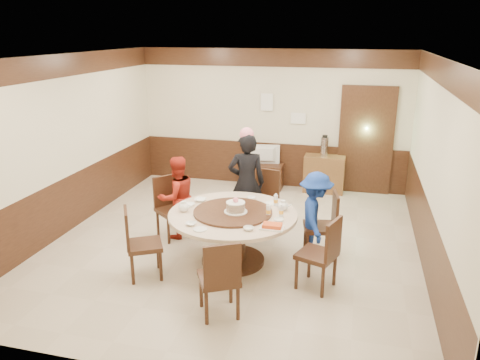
% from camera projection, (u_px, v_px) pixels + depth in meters
% --- Properties ---
extents(room, '(6.00, 6.04, 2.84)m').
position_uv_depth(room, '(235.00, 176.00, 6.94)').
color(room, beige).
rests_on(room, ground).
extents(banquet_table, '(1.77, 1.77, 0.78)m').
position_uv_depth(banquet_table, '(233.00, 227.00, 6.49)').
color(banquet_table, '#361D11').
rests_on(banquet_table, ground).
extents(chair_0, '(0.53, 0.52, 0.97)m').
position_uv_depth(chair_0, '(320.00, 237.00, 6.74)').
color(chair_0, '#361D11').
rests_on(chair_0, ground).
extents(chair_1, '(0.53, 0.54, 0.97)m').
position_uv_depth(chair_1, '(263.00, 211.00, 7.71)').
color(chair_1, '#361D11').
rests_on(chair_1, ground).
extents(chair_2, '(0.62, 0.62, 0.97)m').
position_uv_depth(chair_2, '(172.00, 219.00, 7.38)').
color(chair_2, '#361D11').
rests_on(chair_2, ground).
extents(chair_3, '(0.60, 0.60, 0.97)m').
position_uv_depth(chair_3, '(144.00, 255.00, 6.18)').
color(chair_3, '#361D11').
rests_on(chair_3, ground).
extents(chair_4, '(0.60, 0.60, 0.97)m').
position_uv_depth(chair_4, '(219.00, 291.00, 5.34)').
color(chair_4, '#361D11').
rests_on(chair_4, ground).
extents(chair_5, '(0.57, 0.56, 0.97)m').
position_uv_depth(chair_5, '(318.00, 266.00, 5.91)').
color(chair_5, '#361D11').
rests_on(chair_5, ground).
extents(person_standing, '(0.68, 0.54, 1.63)m').
position_uv_depth(person_standing, '(246.00, 183.00, 7.47)').
color(person_standing, black).
rests_on(person_standing, ground).
extents(person_red, '(0.79, 0.81, 1.31)m').
position_uv_depth(person_red, '(177.00, 197.00, 7.29)').
color(person_red, '#A22315').
rests_on(person_red, ground).
extents(person_blue, '(0.60, 0.89, 1.28)m').
position_uv_depth(person_blue, '(315.00, 216.00, 6.61)').
color(person_blue, navy).
rests_on(person_blue, ground).
extents(birthday_cake, '(0.32, 0.32, 0.21)m').
position_uv_depth(birthday_cake, '(236.00, 207.00, 6.35)').
color(birthday_cake, white).
rests_on(birthday_cake, banquet_table).
extents(teapot_left, '(0.17, 0.15, 0.13)m').
position_uv_depth(teapot_left, '(184.00, 207.00, 6.46)').
color(teapot_left, white).
rests_on(teapot_left, banquet_table).
extents(teapot_right, '(0.17, 0.15, 0.13)m').
position_uv_depth(teapot_right, '(283.00, 206.00, 6.50)').
color(teapot_right, white).
rests_on(teapot_right, banquet_table).
extents(bowl_0, '(0.17, 0.17, 0.04)m').
position_uv_depth(bowl_0, '(200.00, 200.00, 6.85)').
color(bowl_0, white).
rests_on(bowl_0, banquet_table).
extents(bowl_1, '(0.13, 0.13, 0.04)m').
position_uv_depth(bowl_1, '(249.00, 229.00, 5.86)').
color(bowl_1, white).
rests_on(bowl_1, banquet_table).
extents(bowl_2, '(0.13, 0.13, 0.03)m').
position_uv_depth(bowl_2, '(191.00, 224.00, 6.02)').
color(bowl_2, white).
rests_on(bowl_2, banquet_table).
extents(bowl_3, '(0.14, 0.14, 0.04)m').
position_uv_depth(bowl_3, '(279.00, 220.00, 6.12)').
color(bowl_3, white).
rests_on(bowl_3, banquet_table).
extents(bowl_4, '(0.15, 0.15, 0.04)m').
position_uv_depth(bowl_4, '(189.00, 205.00, 6.67)').
color(bowl_4, white).
rests_on(bowl_4, banquet_table).
extents(bowl_5, '(0.13, 0.13, 0.04)m').
position_uv_depth(bowl_5, '(251.00, 198.00, 6.93)').
color(bowl_5, white).
rests_on(bowl_5, banquet_table).
extents(saucer_near, '(0.18, 0.18, 0.01)m').
position_uv_depth(saucer_near, '(200.00, 229.00, 5.88)').
color(saucer_near, white).
rests_on(saucer_near, banquet_table).
extents(saucer_far, '(0.18, 0.18, 0.01)m').
position_uv_depth(saucer_far, '(272.00, 203.00, 6.78)').
color(saucer_far, white).
rests_on(saucer_far, banquet_table).
extents(shrimp_platter, '(0.30, 0.20, 0.06)m').
position_uv_depth(shrimp_platter, '(272.00, 226.00, 5.91)').
color(shrimp_platter, white).
rests_on(shrimp_platter, banquet_table).
extents(bottle_0, '(0.06, 0.06, 0.16)m').
position_uv_depth(bottle_0, '(268.00, 211.00, 6.28)').
color(bottle_0, white).
rests_on(bottle_0, banquet_table).
extents(bottle_1, '(0.06, 0.06, 0.16)m').
position_uv_depth(bottle_1, '(281.00, 211.00, 6.26)').
color(bottle_1, white).
rests_on(bottle_1, banquet_table).
extents(bottle_2, '(0.06, 0.06, 0.16)m').
position_uv_depth(bottle_2, '(276.00, 200.00, 6.66)').
color(bottle_2, white).
rests_on(bottle_2, banquet_table).
extents(tv_stand, '(0.85, 0.45, 0.50)m').
position_uv_depth(tv_stand, '(262.00, 176.00, 9.74)').
color(tv_stand, '#361D11').
rests_on(tv_stand, ground).
extents(television, '(0.70, 0.17, 0.40)m').
position_uv_depth(television, '(263.00, 155.00, 9.61)').
color(television, gray).
rests_on(television, tv_stand).
extents(side_cabinet, '(0.80, 0.40, 0.75)m').
position_uv_depth(side_cabinet, '(324.00, 174.00, 9.44)').
color(side_cabinet, brown).
rests_on(side_cabinet, ground).
extents(thermos, '(0.15, 0.15, 0.38)m').
position_uv_depth(thermos, '(324.00, 147.00, 9.27)').
color(thermos, silver).
rests_on(thermos, side_cabinet).
extents(notice_left, '(0.25, 0.00, 0.35)m').
position_uv_depth(notice_left, '(267.00, 102.00, 9.47)').
color(notice_left, white).
rests_on(notice_left, room).
extents(notice_right, '(0.30, 0.00, 0.22)m').
position_uv_depth(notice_right, '(298.00, 118.00, 9.41)').
color(notice_right, white).
rests_on(notice_right, room).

